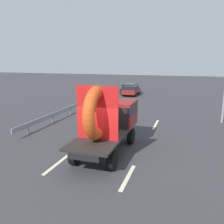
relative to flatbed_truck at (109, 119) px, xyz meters
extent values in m
plane|color=#38383A|center=(-0.02, -1.38, -1.61)|extent=(120.00, 120.00, 0.00)
cylinder|color=black|center=(-0.85, 1.15, -1.19)|extent=(0.28, 0.85, 0.85)
cylinder|color=black|center=(0.85, 1.15, -1.19)|extent=(0.28, 0.85, 0.85)
cylinder|color=black|center=(-0.85, -2.21, -1.19)|extent=(0.28, 0.85, 0.85)
cylinder|color=black|center=(0.85, -2.21, -1.19)|extent=(0.28, 0.85, 0.85)
cube|color=black|center=(0.00, -0.58, -0.77)|extent=(1.30, 5.35, 0.25)
cube|color=maroon|center=(0.00, 1.15, 0.03)|extent=(2.00, 1.89, 1.35)
cube|color=black|center=(0.00, 1.10, 0.33)|extent=(2.02, 1.79, 0.44)
cube|color=black|center=(0.00, -1.52, -0.59)|extent=(2.00, 3.46, 0.10)
cube|color=black|center=(0.00, 0.16, 0.01)|extent=(1.80, 0.08, 1.10)
torus|color=#D84C19|center=(0.00, -1.67, 0.64)|extent=(0.53, 2.37, 2.37)
cube|color=red|center=(0.00, -1.67, 0.64)|extent=(1.90, 0.03, 2.37)
cylinder|color=black|center=(-3.98, 19.99, -1.32)|extent=(0.20, 0.58, 0.58)
cylinder|color=black|center=(-2.57, 19.99, -1.32)|extent=(0.20, 0.58, 0.58)
cylinder|color=black|center=(-3.98, 17.56, -1.32)|extent=(0.20, 0.58, 0.58)
cylinder|color=black|center=(-2.57, 17.56, -1.32)|extent=(0.20, 0.58, 0.58)
cube|color=maroon|center=(-3.28, 18.77, -1.07)|extent=(1.62, 3.79, 0.50)
cube|color=black|center=(-3.28, 18.68, -0.60)|extent=(1.46, 2.12, 0.45)
cube|color=gray|center=(-5.61, 5.14, -1.06)|extent=(0.06, 11.40, 0.32)
cylinder|color=slate|center=(-5.61, 0.87, -1.33)|extent=(0.10, 0.10, 0.55)
cylinder|color=slate|center=(-5.61, 3.72, -1.33)|extent=(0.10, 0.10, 0.55)
cylinder|color=slate|center=(-5.61, 6.57, -1.33)|extent=(0.10, 0.10, 0.55)
cylinder|color=slate|center=(-5.61, 9.42, -1.33)|extent=(0.10, 0.10, 0.55)
cube|color=beige|center=(-1.64, -2.37, -1.61)|extent=(0.16, 2.35, 0.01)
cube|color=beige|center=(-1.64, 5.48, -1.61)|extent=(0.16, 2.64, 0.01)
cube|color=beige|center=(1.64, -2.67, -1.61)|extent=(0.16, 2.20, 0.01)
cube|color=beige|center=(1.64, 5.46, -1.61)|extent=(0.16, 2.55, 0.01)
cylinder|color=black|center=(-4.55, 21.46, -1.30)|extent=(0.21, 0.62, 0.62)
cylinder|color=black|center=(-3.05, 21.46, -1.30)|extent=(0.21, 0.62, 0.62)
cylinder|color=black|center=(-4.55, 18.87, -1.30)|extent=(0.21, 0.62, 0.62)
cylinder|color=black|center=(-3.05, 18.87, -1.30)|extent=(0.21, 0.62, 0.62)
cube|color=black|center=(-3.80, 20.16, -1.04)|extent=(1.74, 4.05, 0.53)
cube|color=black|center=(-3.80, 20.06, -0.53)|extent=(1.56, 2.27, 0.48)
camera|label=1|loc=(3.66, -10.99, 2.90)|focal=38.24mm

